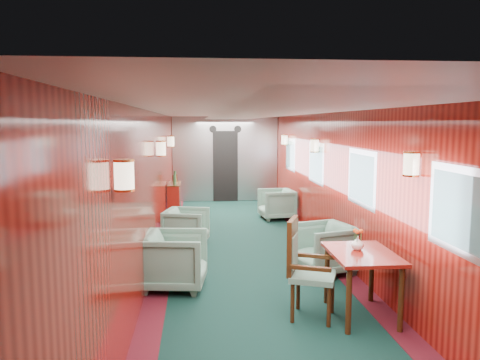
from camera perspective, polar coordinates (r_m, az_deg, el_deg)
The scene contains 12 objects.
room at distance 7.40m, azimuth 1.00°, elevation 2.42°, with size 12.00×12.10×2.40m.
bulkhead at distance 13.31m, azimuth -1.81°, elevation 2.50°, with size 2.98×0.17×2.39m.
windows_right at distance 7.96m, azimuth 11.51°, elevation 1.27°, with size 0.02×8.60×0.80m.
wall_sconces at distance 7.95m, azimuth 0.55°, elevation 3.86°, with size 2.97×7.97×0.25m.
dining_table at distance 5.59m, azimuth 14.64°, elevation -9.71°, with size 0.72×1.02×0.76m.
side_chair at distance 5.46m, azimuth 7.79°, elevation -10.15°, with size 0.65×0.67×1.14m.
credenza at distance 11.00m, azimuth -8.00°, elevation -2.47°, with size 0.29×0.93×1.11m.
flower_vase at distance 5.62m, azimuth 14.13°, elevation -7.49°, with size 0.15×0.15×0.16m, color silver.
armchair_left_near at distance 6.45m, azimuth -7.98°, elevation -9.65°, with size 0.82×0.84×0.77m, color #225045.
armchair_left_far at distance 8.57m, azimuth -6.54°, elevation -5.74°, with size 0.73×0.75×0.68m, color #225045.
armchair_right_near at distance 7.14m, azimuth 10.20°, elevation -8.18°, with size 0.78×0.81×0.73m, color #225045.
armchair_right_far at distance 10.90m, azimuth 4.47°, elevation -2.94°, with size 0.74×0.77×0.70m, color #225045.
Camera 1 is at (-0.81, -7.33, 2.22)m, focal length 35.00 mm.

